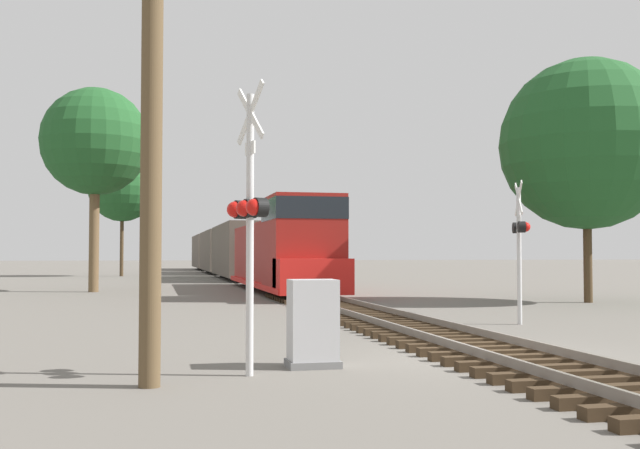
% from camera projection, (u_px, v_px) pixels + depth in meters
% --- Properties ---
extents(ground_plane, '(400.00, 400.00, 0.00)m').
position_uv_depth(ground_plane, '(491.00, 357.00, 13.73)').
color(ground_plane, '#666059').
extents(rail_track_bed, '(2.60, 160.00, 0.31)m').
position_uv_depth(rail_track_bed, '(491.00, 349.00, 13.73)').
color(rail_track_bed, '#382819').
rests_on(rail_track_bed, ground).
extents(freight_train, '(2.96, 68.77, 4.30)m').
position_uv_depth(freight_train, '(229.00, 252.00, 62.00)').
color(freight_train, maroon).
rests_on(freight_train, ground).
extents(crossing_signal_near, '(0.58, 1.00, 4.57)m').
position_uv_depth(crossing_signal_near, '(248.00, 213.00, 11.68)').
color(crossing_signal_near, silver).
rests_on(crossing_signal_near, ground).
extents(crossing_signal_far, '(0.55, 1.01, 3.84)m').
position_uv_depth(crossing_signal_far, '(520.00, 237.00, 20.09)').
color(crossing_signal_far, silver).
rests_on(crossing_signal_far, ground).
extents(relay_cabinet, '(0.87, 0.68, 1.46)m').
position_uv_depth(relay_cabinet, '(313.00, 324.00, 12.51)').
color(relay_cabinet, slate).
rests_on(relay_cabinet, ground).
extents(utility_pole, '(1.80, 0.31, 9.82)m').
position_uv_depth(utility_pole, '(152.00, 37.00, 10.80)').
color(utility_pole, brown).
rests_on(utility_pole, ground).
extents(tree_far_right, '(6.69, 6.69, 9.52)m').
position_uv_depth(tree_far_right, '(586.00, 144.00, 29.18)').
color(tree_far_right, '#473521').
rests_on(tree_far_right, ground).
extents(tree_mid_background, '(5.36, 5.36, 10.17)m').
position_uv_depth(tree_mid_background, '(95.00, 142.00, 37.24)').
color(tree_mid_background, brown).
rests_on(tree_mid_background, ground).
extents(tree_deep_background, '(5.66, 5.66, 10.25)m').
position_uv_depth(tree_deep_background, '(122.00, 188.00, 62.93)').
color(tree_deep_background, '#473521').
rests_on(tree_deep_background, ground).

